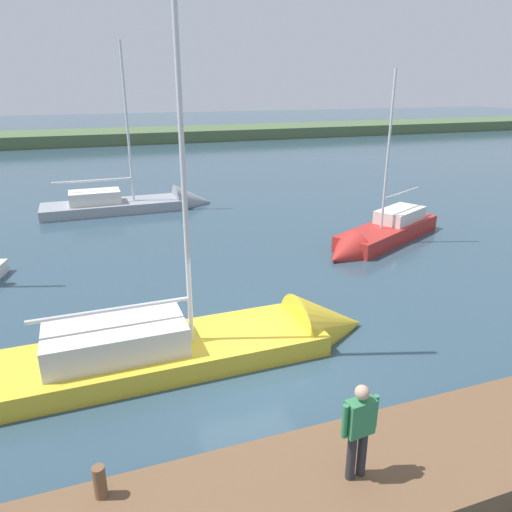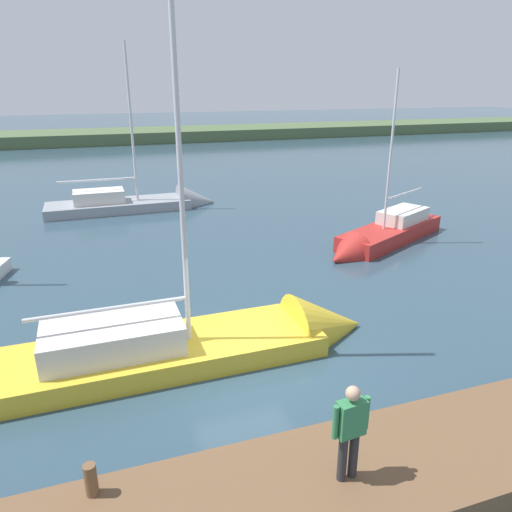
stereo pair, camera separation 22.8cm
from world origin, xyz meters
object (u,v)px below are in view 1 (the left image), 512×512
(sailboat_near_dock, at_px, (379,238))
(person_on_dock, at_px, (359,426))
(sailboat_inner_slip, at_px, (143,206))
(sailboat_far_right, at_px, (220,345))
(mooring_post_near, at_px, (100,482))

(sailboat_near_dock, xyz_separation_m, person_on_dock, (7.52, 10.83, 1.21))
(sailboat_inner_slip, distance_m, person_on_dock, 19.79)
(sailboat_near_dock, xyz_separation_m, sailboat_far_right, (8.28, 5.92, -0.01))
(mooring_post_near, distance_m, sailboat_inner_slip, 19.08)
(person_on_dock, bearing_deg, sailboat_inner_slip, 176.64)
(mooring_post_near, xyz_separation_m, sailboat_far_right, (-2.88, -4.02, -0.57))
(sailboat_inner_slip, bearing_deg, sailboat_far_right, -91.01)
(sailboat_inner_slip, height_order, person_on_dock, sailboat_inner_slip)
(person_on_dock, bearing_deg, sailboat_near_dock, 139.81)
(mooring_post_near, distance_m, person_on_dock, 3.81)
(mooring_post_near, bearing_deg, sailboat_near_dock, -138.31)
(mooring_post_near, relative_size, sailboat_far_right, 0.05)
(sailboat_far_right, relative_size, person_on_dock, 6.48)
(sailboat_inner_slip, bearing_deg, person_on_dock, -88.75)
(mooring_post_near, height_order, person_on_dock, person_on_dock)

